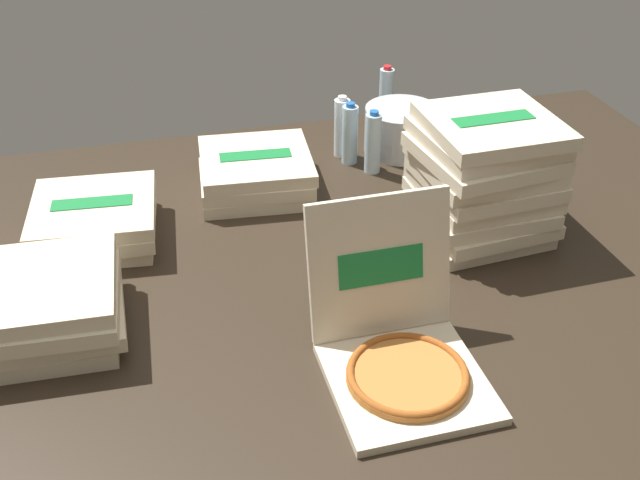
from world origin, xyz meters
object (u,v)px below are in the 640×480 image
(water_bottle_1, at_px, (342,127))
(water_bottle_3, at_px, (386,95))
(pizza_stack_left_far, at_px, (483,177))
(water_bottle_0, at_px, (373,143))
(pizza_stack_right_far, at_px, (93,221))
(pizza_stack_center_far, at_px, (46,307))
(pizza_stack_left_mid, at_px, (255,172))
(water_bottle_2, at_px, (350,134))
(ice_bucket, at_px, (401,130))
(open_pizza_box, at_px, (399,344))

(water_bottle_1, relative_size, water_bottle_3, 1.00)
(pizza_stack_left_far, xyz_separation_m, water_bottle_0, (-0.20, 0.48, -0.08))
(pizza_stack_right_far, xyz_separation_m, pizza_stack_center_far, (-0.13, -0.45, 0.02))
(pizza_stack_left_mid, xyz_separation_m, pizza_stack_left_far, (0.64, -0.46, 0.13))
(water_bottle_2, bearing_deg, water_bottle_0, -56.97)
(water_bottle_3, bearing_deg, ice_bucket, -97.17)
(pizza_stack_right_far, xyz_separation_m, pizza_stack_left_far, (1.21, -0.28, 0.13))
(pizza_stack_right_far, relative_size, pizza_stack_left_far, 1.00)
(water_bottle_0, bearing_deg, pizza_stack_left_far, -67.45)
(open_pizza_box, bearing_deg, water_bottle_3, 71.88)
(pizza_stack_left_mid, xyz_separation_m, water_bottle_0, (0.44, 0.02, 0.05))
(pizza_stack_right_far, height_order, water_bottle_2, water_bottle_2)
(pizza_stack_left_far, height_order, water_bottle_3, pizza_stack_left_far)
(pizza_stack_left_mid, distance_m, pizza_stack_center_far, 0.94)
(pizza_stack_left_mid, xyz_separation_m, water_bottle_2, (0.38, 0.11, 0.05))
(pizza_stack_right_far, xyz_separation_m, water_bottle_3, (1.20, 0.61, 0.05))
(water_bottle_3, bearing_deg, water_bottle_2, -128.70)
(water_bottle_2, xyz_separation_m, water_bottle_3, (0.26, 0.32, 0.00))
(open_pizza_box, xyz_separation_m, pizza_stack_left_mid, (-0.16, 1.02, -0.01))
(water_bottle_2, bearing_deg, water_bottle_1, 99.30)
(pizza_stack_center_far, height_order, water_bottle_2, water_bottle_2)
(pizza_stack_center_far, distance_m, ice_bucket, 1.52)
(water_bottle_0, bearing_deg, pizza_stack_left_mid, -177.67)
(ice_bucket, distance_m, water_bottle_1, 0.23)
(water_bottle_1, bearing_deg, water_bottle_0, -65.97)
(ice_bucket, xyz_separation_m, water_bottle_1, (-0.23, 0.02, 0.03))
(pizza_stack_right_far, xyz_separation_m, water_bottle_0, (1.01, 0.20, 0.05))
(pizza_stack_right_far, distance_m, pizza_stack_left_far, 1.24)
(water_bottle_3, bearing_deg, pizza_stack_left_mid, -146.09)
(water_bottle_0, xyz_separation_m, water_bottle_1, (-0.07, 0.16, 0.00))
(pizza_stack_left_mid, distance_m, pizza_stack_right_far, 0.59)
(pizza_stack_left_mid, bearing_deg, water_bottle_3, 33.91)
(water_bottle_1, bearing_deg, pizza_stack_left_far, -67.08)
(pizza_stack_left_far, xyz_separation_m, water_bottle_1, (-0.27, 0.64, -0.08))
(water_bottle_0, distance_m, water_bottle_3, 0.45)
(pizza_stack_center_far, height_order, ice_bucket, same)
(water_bottle_0, bearing_deg, pizza_stack_center_far, -150.09)
(ice_bucket, distance_m, water_bottle_2, 0.23)
(pizza_stack_right_far, xyz_separation_m, ice_bucket, (1.17, 0.34, 0.02))
(water_bottle_0, bearing_deg, open_pizza_box, -105.03)
(ice_bucket, relative_size, water_bottle_0, 1.17)
(water_bottle_0, bearing_deg, water_bottle_3, 64.55)
(pizza_stack_left_far, distance_m, ice_bucket, 0.63)
(pizza_stack_right_far, relative_size, water_bottle_3, 1.81)
(pizza_stack_center_far, xyz_separation_m, water_bottle_3, (1.33, 1.07, 0.03))
(water_bottle_2, bearing_deg, pizza_stack_center_far, -145.30)
(pizza_stack_left_mid, xyz_separation_m, water_bottle_3, (0.64, 0.43, 0.05))
(pizza_stack_center_far, bearing_deg, open_pizza_box, -23.99)
(open_pizza_box, distance_m, pizza_stack_left_far, 0.74)
(ice_bucket, relative_size, water_bottle_1, 1.17)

